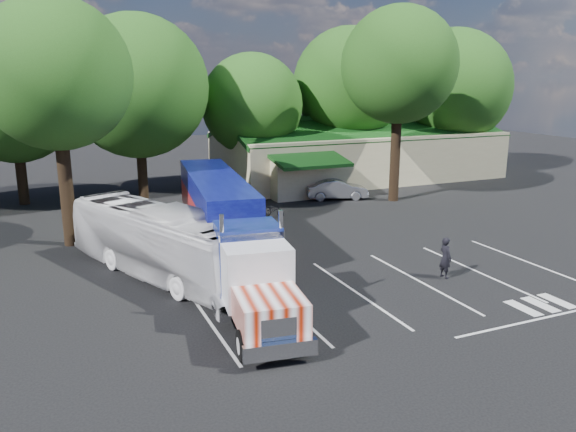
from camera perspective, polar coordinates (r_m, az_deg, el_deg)
name	(u,v)px	position (r m, az deg, el deg)	size (l,w,h in m)	color
ground	(297,252)	(28.71, 0.91, -3.69)	(120.00, 120.00, 0.00)	black
event_hall	(356,153)	(49.95, 6.92, 6.39)	(24.20, 14.12, 5.55)	beige
tree_row_b	(13,101)	(42.78, -26.16, 10.46)	(8.40, 8.40, 11.35)	black
tree_row_c	(137,87)	(41.60, -15.09, 12.57)	(10.00, 10.00, 13.05)	black
tree_row_d	(252,104)	(45.14, -3.67, 11.24)	(8.00, 8.00, 10.60)	black
tree_row_e	(349,84)	(49.32, 6.25, 13.16)	(9.60, 9.60, 12.90)	black
tree_row_f	(453,87)	(54.02, 16.38, 12.44)	(10.40, 10.40, 13.00)	black
tree_near_left	(55,75)	(30.93, -22.57, 13.12)	(7.60, 7.60, 12.65)	black
tree_near_right	(399,65)	(40.46, 11.24, 14.77)	(8.00, 8.00, 13.50)	black
semi_truck	(224,217)	(26.60, -6.54, -0.13)	(4.98, 19.33, 4.02)	black
woman	(445,258)	(25.85, 15.69, -4.09)	(0.68, 0.45, 1.86)	black
bicycle	(274,210)	(35.93, -1.39, 0.64)	(0.57, 1.65, 0.87)	black
tour_bus	(160,241)	(25.65, -12.86, -2.51)	(2.67, 11.41, 3.18)	silver
silver_sedan	(337,189)	(41.08, 4.96, 2.72)	(1.55, 4.46, 1.47)	#9EA0A6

